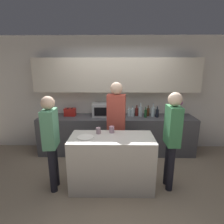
% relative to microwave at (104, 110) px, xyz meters
% --- Properties ---
extents(ground_plane, '(14.00, 14.00, 0.00)m').
position_rel_microwave_xyz_m(ground_plane, '(0.30, -1.46, -1.03)').
color(ground_plane, gray).
extents(back_wall, '(6.40, 0.40, 2.70)m').
position_rel_microwave_xyz_m(back_wall, '(0.30, 0.20, 0.50)').
color(back_wall, silver).
rests_on(back_wall, ground_plane).
extents(back_counter, '(3.60, 0.62, 0.88)m').
position_rel_microwave_xyz_m(back_counter, '(0.30, -0.07, -0.59)').
color(back_counter, '#4C4C51').
rests_on(back_counter, ground_plane).
extents(kitchen_island, '(1.36, 0.61, 0.91)m').
position_rel_microwave_xyz_m(kitchen_island, '(0.21, -1.34, -0.58)').
color(kitchen_island, beige).
rests_on(kitchen_island, ground_plane).
extents(microwave, '(0.52, 0.39, 0.30)m').
position_rel_microwave_xyz_m(microwave, '(0.00, 0.00, 0.00)').
color(microwave, '#B7BABC').
rests_on(microwave, back_counter).
extents(toaster, '(0.26, 0.16, 0.18)m').
position_rel_microwave_xyz_m(toaster, '(-0.80, 0.00, -0.06)').
color(toaster, '#B21E19').
rests_on(toaster, back_counter).
extents(potted_plant, '(0.14, 0.14, 0.40)m').
position_rel_microwave_xyz_m(potted_plant, '(1.76, 0.00, 0.05)').
color(potted_plant, brown).
rests_on(potted_plant, back_counter).
extents(bottle_0, '(0.08, 0.08, 0.22)m').
position_rel_microwave_xyz_m(bottle_0, '(0.59, -0.01, -0.07)').
color(bottle_0, silver).
rests_on(bottle_0, back_counter).
extents(bottle_1, '(0.09, 0.09, 0.25)m').
position_rel_microwave_xyz_m(bottle_1, '(0.67, -0.02, -0.05)').
color(bottle_1, silver).
rests_on(bottle_1, back_counter).
extents(bottle_2, '(0.08, 0.08, 0.25)m').
position_rel_microwave_xyz_m(bottle_2, '(0.77, 0.04, -0.05)').
color(bottle_2, maroon).
rests_on(bottle_2, back_counter).
extents(bottle_3, '(0.09, 0.09, 0.31)m').
position_rel_microwave_xyz_m(bottle_3, '(0.86, -0.02, -0.03)').
color(bottle_3, silver).
rests_on(bottle_3, back_counter).
extents(bottle_4, '(0.06, 0.06, 0.24)m').
position_rel_microwave_xyz_m(bottle_4, '(0.96, -0.12, -0.06)').
color(bottle_4, '#194723').
rests_on(bottle_4, back_counter).
extents(bottle_5, '(0.07, 0.07, 0.25)m').
position_rel_microwave_xyz_m(bottle_5, '(1.04, 0.03, -0.05)').
color(bottle_5, '#472814').
rests_on(bottle_5, back_counter).
extents(bottle_6, '(0.08, 0.08, 0.30)m').
position_rel_microwave_xyz_m(bottle_6, '(1.14, -0.03, -0.03)').
color(bottle_6, silver).
rests_on(bottle_6, back_counter).
extents(bottle_7, '(0.08, 0.08, 0.25)m').
position_rel_microwave_xyz_m(bottle_7, '(1.23, -0.09, -0.05)').
color(bottle_7, black).
rests_on(bottle_7, back_counter).
extents(plate_on_island, '(0.26, 0.26, 0.01)m').
position_rel_microwave_xyz_m(plate_on_island, '(-0.21, -1.38, -0.12)').
color(plate_on_island, white).
rests_on(plate_on_island, kitchen_island).
extents(cup_0, '(0.09, 0.09, 0.11)m').
position_rel_microwave_xyz_m(cup_0, '(0.20, -1.15, -0.07)').
color(cup_0, '#B68A9F').
rests_on(cup_0, kitchen_island).
extents(cup_1, '(0.08, 0.08, 0.11)m').
position_rel_microwave_xyz_m(cup_1, '(-0.02, -1.20, -0.07)').
color(cup_1, '#AA8996').
rests_on(cup_1, kitchen_island).
extents(person_left, '(0.36, 0.23, 1.74)m').
position_rel_microwave_xyz_m(person_left, '(0.28, -0.77, 0.01)').
color(person_left, black).
rests_on(person_left, ground_plane).
extents(person_center, '(0.21, 0.34, 1.63)m').
position_rel_microwave_xyz_m(person_center, '(1.17, -1.35, -0.06)').
color(person_center, black).
rests_on(person_center, ground_plane).
extents(person_right, '(0.22, 0.35, 1.58)m').
position_rel_microwave_xyz_m(person_right, '(-0.76, -1.41, -0.10)').
color(person_right, black).
rests_on(person_right, ground_plane).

